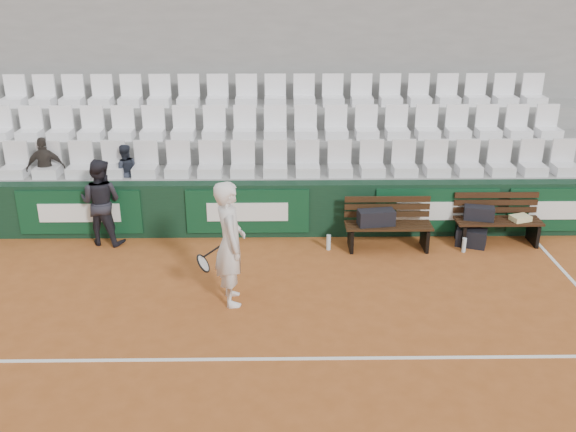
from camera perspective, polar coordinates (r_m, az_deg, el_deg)
The scene contains 22 objects.
ground at distance 8.35m, azimuth -3.32°, elevation -12.60°, with size 80.00×80.00×0.00m, color #A65625.
court_baseline at distance 8.35m, azimuth -3.32°, elevation -12.58°, with size 18.00×0.06×0.01m, color white.
back_barrier at distance 11.67m, azimuth -2.26°, elevation 0.62°, with size 18.00×0.34×1.00m.
grandstand_tier_front at distance 12.26m, azimuth -2.52°, elevation 1.68°, with size 18.00×0.95×1.00m, color gray.
grandstand_tier_mid at distance 13.09m, azimuth -2.43°, elevation 4.04°, with size 18.00×0.95×1.45m, color gray.
grandstand_tier_back at distance 13.93m, azimuth -2.34°, elevation 6.11°, with size 18.00×0.95×1.90m, color gray.
grandstand_rear_wall at distance 14.26m, azimuth -2.36°, elevation 11.63°, with size 18.00×0.30×4.40m, color gray.
seat_row_front at distance 11.84m, azimuth -2.61°, elevation 5.09°, with size 11.90×0.44×0.63m, color silver.
seat_row_mid at distance 12.64m, azimuth -2.52°, elevation 8.29°, with size 11.90×0.44×0.63m, color white.
seat_row_back at distance 13.47m, azimuth -2.44°, elevation 11.09°, with size 11.90×0.44×0.63m, color white.
bench_left at distance 11.33m, azimuth 8.86°, elevation -1.81°, with size 1.50×0.56×0.45m, color #321E0F.
bench_right at distance 11.99m, azimuth 18.08°, elevation -1.33°, with size 1.50×0.56×0.45m, color #331C0F.
sports_bag_left at distance 11.16m, azimuth 7.84°, elevation -0.14°, with size 0.63×0.27×0.27m, color black.
sports_bag_right at distance 11.78m, azimuth 16.62°, elevation 0.25°, with size 0.51×0.24×0.24m, color black.
towel at distance 11.98m, azimuth 19.95°, elevation -0.18°, with size 0.33×0.24×0.09m, color beige.
sports_bag_ground at distance 11.78m, azimuth 15.97°, elevation -1.85°, with size 0.51×0.31×0.31m, color black.
water_bottle_near at distance 11.21m, azimuth 3.63°, elevation -2.36°, with size 0.08×0.08×0.27m, color silver.
water_bottle_far at distance 11.51m, azimuth 15.38°, elevation -2.50°, with size 0.07×0.07×0.26m, color silver.
tennis_player at distance 9.24m, azimuth -5.18°, elevation -2.44°, with size 0.78×0.76×1.87m.
ball_kid at distance 11.68m, azimuth -16.29°, elevation 1.21°, with size 0.76×0.59×1.56m, color black.
spectator_b at distance 12.57m, azimuth -20.99°, elevation 5.94°, with size 0.69×0.29×1.17m, color #2E2924.
spectator_c at distance 12.17m, azimuth -14.46°, elevation 5.87°, with size 0.50×0.39×1.03m, color #212631.
Camera 1 is at (0.37, -6.88, 4.71)m, focal length 40.00 mm.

